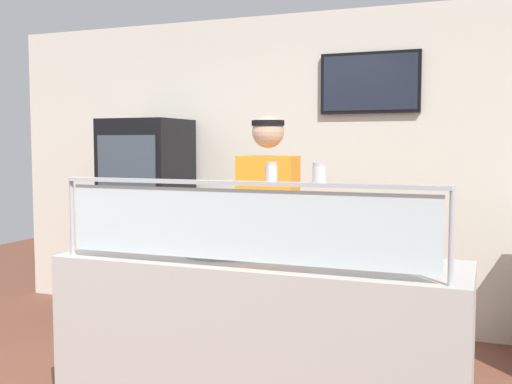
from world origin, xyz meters
TOP-DOWN VIEW (x-y plane):
  - ground_plane at (1.11, 1.00)m, footprint 12.00×12.00m
  - shop_rear_unit at (1.12, 2.39)m, footprint 6.62×0.13m
  - serving_counter at (1.11, 0.36)m, footprint 2.22×0.71m
  - sneeze_guard at (1.11, 0.06)m, footprint 2.05×0.06m
  - pizza_tray at (0.87, 0.41)m, footprint 0.47×0.47m
  - pizza_server at (0.87, 0.39)m, footprint 0.15×0.29m
  - parmesan_shaker at (1.28, 0.06)m, footprint 0.06×0.06m
  - pepper_flake_shaker at (1.52, 0.06)m, footprint 0.06×0.06m
  - worker_figure at (0.93, 1.00)m, footprint 0.41×0.50m
  - drink_fridge at (-0.57, 1.94)m, footprint 0.66×0.65m

SIDE VIEW (x-z plane):
  - ground_plane at x=1.11m, z-range 0.00..0.00m
  - serving_counter at x=1.11m, z-range 0.00..0.95m
  - drink_fridge at x=-0.57m, z-range 0.00..1.80m
  - pizza_tray at x=0.87m, z-range 0.95..0.98m
  - pizza_server at x=0.87m, z-range 0.99..0.99m
  - worker_figure at x=0.93m, z-range 0.13..1.89m
  - sneeze_guard at x=1.11m, z-range 1.01..1.45m
  - shop_rear_unit at x=1.12m, z-range 0.01..2.71m
  - pepper_flake_shaker at x=1.52m, z-range 1.39..1.48m
  - parmesan_shaker at x=1.28m, z-range 1.39..1.48m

